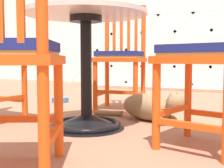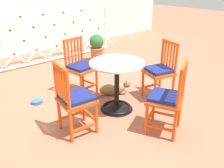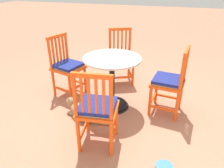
{
  "view_description": "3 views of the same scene",
  "coord_description": "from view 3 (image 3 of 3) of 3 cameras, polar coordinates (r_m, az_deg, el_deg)",
  "views": [
    {
      "loc": [
        1.08,
        -1.65,
        0.43
      ],
      "look_at": [
        0.27,
        0.13,
        0.28
      ],
      "focal_mm": 49.52,
      "sensor_mm": 36.0,
      "label": 1
    },
    {
      "loc": [
        -1.89,
        -2.26,
        1.79
      ],
      "look_at": [
        0.03,
        0.02,
        0.44
      ],
      "focal_mm": 38.04,
      "sensor_mm": 36.0,
      "label": 2
    },
    {
      "loc": [
        -0.67,
        2.5,
        1.65
      ],
      "look_at": [
        0.11,
        0.11,
        0.39
      ],
      "focal_mm": 34.04,
      "sensor_mm": 36.0,
      "label": 3
    }
  ],
  "objects": [
    {
      "name": "orange_chair_near_fence",
      "position": [
        2.18,
        -3.99,
        -6.81
      ],
      "size": [
        0.46,
        0.46,
        0.91
      ],
      "color": "#E04C14",
      "rests_on": "ground_plane"
    },
    {
      "name": "orange_chair_facing_out",
      "position": [
        3.59,
        2.49,
        7.08
      ],
      "size": [
        0.54,
        0.54,
        0.91
      ],
      "color": "#E04C14",
      "rests_on": "ground_plane"
    },
    {
      "name": "tabby_cat",
      "position": [
        2.81,
        -8.31,
        -7.19
      ],
      "size": [
        0.73,
        0.37,
        0.23
      ],
      "color": "#8E704C",
      "rests_on": "ground_plane"
    },
    {
      "name": "ground_plane",
      "position": [
        3.07,
        2.61,
        -5.88
      ],
      "size": [
        24.0,
        24.0,
        0.0
      ],
      "primitive_type": "plane",
      "color": "#A36B51"
    },
    {
      "name": "orange_chair_at_corner",
      "position": [
        3.27,
        -11.95,
        4.52
      ],
      "size": [
        0.49,
        0.49,
        0.91
      ],
      "color": "#E04C14",
      "rests_on": "ground_plane"
    },
    {
      "name": "cafe_table",
      "position": [
        2.93,
        0.03,
        -1.12
      ],
      "size": [
        0.76,
        0.76,
        0.73
      ],
      "color": "black",
      "rests_on": "ground_plane"
    },
    {
      "name": "pet_water_bowl",
      "position": [
        2.23,
        13.84,
        -21.07
      ],
      "size": [
        0.17,
        0.17,
        0.05
      ],
      "primitive_type": "cylinder",
      "color": "teal",
      "rests_on": "ground_plane"
    },
    {
      "name": "orange_chair_tucked_in",
      "position": [
        2.82,
        15.21,
        0.46
      ],
      "size": [
        0.44,
        0.44,
        0.91
      ],
      "color": "#E04C14",
      "rests_on": "ground_plane"
    }
  ]
}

